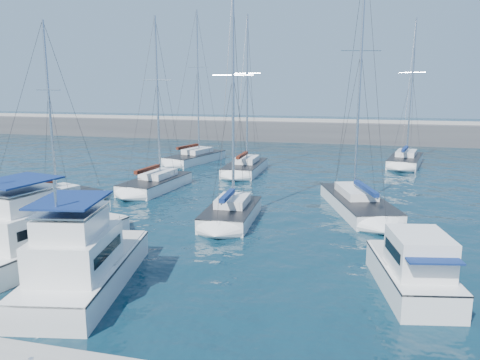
% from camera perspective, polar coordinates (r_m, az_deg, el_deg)
% --- Properties ---
extents(ground, '(220.00, 220.00, 0.00)m').
position_cam_1_polar(ground, '(24.95, -8.09, -9.08)').
color(ground, black).
rests_on(ground, ground).
extents(breakwater, '(160.00, 6.00, 4.45)m').
position_cam_1_polar(breakwater, '(74.49, 7.22, 5.59)').
color(breakwater, '#424244').
rests_on(breakwater, ground).
extents(motor_yacht_port_inner, '(5.39, 9.62, 4.69)m').
position_cam_1_polar(motor_yacht_port_inner, '(26.00, -23.40, -6.45)').
color(motor_yacht_port_inner, silver).
rests_on(motor_yacht_port_inner, ground).
extents(motor_yacht_stbd_inner, '(4.82, 9.03, 4.69)m').
position_cam_1_polar(motor_yacht_stbd_inner, '(21.46, -18.59, -9.87)').
color(motor_yacht_stbd_inner, silver).
rests_on(motor_yacht_stbd_inner, ground).
extents(motor_yacht_stbd_outer, '(3.73, 6.46, 3.20)m').
position_cam_1_polar(motor_yacht_stbd_outer, '(21.53, 20.40, -10.47)').
color(motor_yacht_stbd_outer, white).
rests_on(motor_yacht_stbd_outer, ground).
extents(sailboat_mid_a, '(5.39, 8.02, 13.35)m').
position_cam_1_polar(sailboat_mid_a, '(35.89, -22.31, -2.57)').
color(sailboat_mid_a, silver).
rests_on(sailboat_mid_a, ground).
extents(sailboat_mid_b, '(3.93, 7.89, 14.52)m').
position_cam_1_polar(sailboat_mid_b, '(40.22, -10.20, -0.39)').
color(sailboat_mid_b, white).
rests_on(sailboat_mid_b, ground).
extents(sailboat_mid_c, '(3.23, 6.60, 14.90)m').
position_cam_1_polar(sailboat_mid_c, '(30.53, -1.07, -4.00)').
color(sailboat_mid_c, silver).
rests_on(sailboat_mid_c, ground).
extents(sailboat_mid_d, '(5.91, 10.10, 17.73)m').
position_cam_1_polar(sailboat_mid_d, '(34.10, 14.14, -2.70)').
color(sailboat_mid_d, white).
rests_on(sailboat_mid_d, ground).
extents(sailboat_back_a, '(5.17, 8.95, 17.08)m').
position_cam_1_polar(sailboat_back_a, '(53.71, -5.49, 2.77)').
color(sailboat_back_a, silver).
rests_on(sailboat_back_a, ground).
extents(sailboat_back_b, '(3.20, 7.95, 15.71)m').
position_cam_1_polar(sailboat_back_b, '(47.14, 0.64, 1.56)').
color(sailboat_back_b, white).
rests_on(sailboat_back_b, ground).
extents(sailboat_back_c, '(4.60, 8.75, 16.02)m').
position_cam_1_polar(sailboat_back_c, '(54.81, 19.51, 2.32)').
color(sailboat_back_c, silver).
rests_on(sailboat_back_c, ground).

